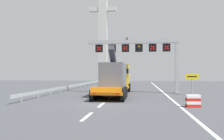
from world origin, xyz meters
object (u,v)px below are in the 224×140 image
object	(u,v)px
heavy_haul_truck_orange	(116,77)
bridge_pylon_distant	(103,22)
overhead_lane_gantry	(143,50)
exit_sign_yellow	(192,79)
crash_barrier_striped	(193,101)

from	to	relation	value
heavy_haul_truck_orange	bridge_pylon_distant	size ratio (longest dim) A/B	0.36
overhead_lane_gantry	heavy_haul_truck_orange	distance (m)	5.02
heavy_haul_truck_orange	exit_sign_yellow	size ratio (longest dim) A/B	5.85
overhead_lane_gantry	heavy_haul_truck_orange	world-z (taller)	overhead_lane_gantry
exit_sign_yellow	overhead_lane_gantry	bearing A→B (deg)	160.52
exit_sign_yellow	crash_barrier_striped	xyz separation A→B (m)	(-2.03, -9.59, -1.38)
overhead_lane_gantry	crash_barrier_striped	xyz separation A→B (m)	(3.52, -11.55, -5.02)
overhead_lane_gantry	heavy_haul_truck_orange	size ratio (longest dim) A/B	0.83
crash_barrier_striped	bridge_pylon_distant	world-z (taller)	bridge_pylon_distant
heavy_haul_truck_orange	exit_sign_yellow	xyz separation A→B (m)	(8.71, -0.20, -0.16)
bridge_pylon_distant	exit_sign_yellow	bearing A→B (deg)	-68.99
heavy_haul_truck_orange	bridge_pylon_distant	xyz separation A→B (m)	(-9.59, 47.45, 17.73)
overhead_lane_gantry	heavy_haul_truck_orange	xyz separation A→B (m)	(-3.16, -1.76, -3.48)
exit_sign_yellow	crash_barrier_striped	world-z (taller)	exit_sign_yellow
crash_barrier_striped	bridge_pylon_distant	bearing A→B (deg)	105.87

